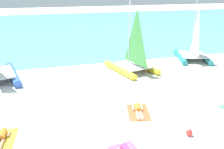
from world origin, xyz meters
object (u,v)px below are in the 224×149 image
Objects in this scene: sailboat_teal at (193,51)px; towel_center_right at (138,112)px; sailboat_yellow at (132,61)px; towel_leftmost at (2,140)px; beach_ball at (189,132)px; sunbather_center_right at (138,110)px; sunbather_leftmost at (2,137)px.

towel_center_right is (-8.21, -7.85, -0.76)m from sailboat_teal.
towel_leftmost is at bearing -153.11° from sailboat_yellow.
sailboat_yellow reaches higher than beach_ball.
towel_leftmost is at bearing -158.73° from sunbather_center_right.
towel_leftmost is 0.14m from sunbather_leftmost.
sailboat_teal is 16.91× the size of beach_ball.
sailboat_yellow is 1.02× the size of sailboat_teal.
towel_center_right is 6.27× the size of beach_ball.
towel_center_right is 0.14m from sunbather_center_right.
sailboat_yellow reaches higher than sunbather_center_right.
towel_leftmost is 6.52m from towel_center_right.
sailboat_teal is at bearing 57.79° from sunbather_center_right.
sunbather_leftmost is at bearing -153.34° from sailboat_yellow.
towel_center_right is at bearing -120.98° from sailboat_yellow.
sunbather_center_right reaches higher than beach_ball.
sunbather_leftmost is at bearing 83.38° from towel_leftmost.
sailboat_teal is at bearing 30.31° from towel_leftmost.
sailboat_yellow is at bearing 40.07° from towel_leftmost.
beach_ball is at bearing -13.55° from towel_leftmost.
sunbather_leftmost is at bearing -159.30° from sunbather_center_right.
sunbather_leftmost is (0.01, 0.07, 0.13)m from towel_leftmost.
sailboat_yellow is 11.15m from sunbather_leftmost.
beach_ball is at bearing -7.40° from sunbather_leftmost.
beach_ball is at bearing -63.38° from towel_center_right.
beach_ball is (1.31, -2.61, 0.15)m from towel_center_right.
sunbather_center_right is (6.50, 0.80, 0.13)m from towel_leftmost.
sunbather_leftmost reaches higher than towel_leftmost.
sunbather_center_right is at bearing -117.38° from sailboat_teal.
sunbather_leftmost is at bearing 165.98° from beach_ball.
sailboat_teal is 17.03m from towel_leftmost.
beach_ball is (-6.90, -10.46, -0.61)m from sailboat_teal.
sunbather_leftmost is (-8.55, -7.13, -0.65)m from sailboat_yellow.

